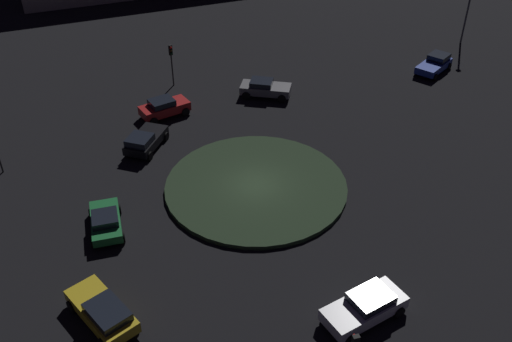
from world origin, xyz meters
The scene contains 10 objects.
ground_plane centered at (0.00, 0.00, 0.00)m, with size 120.08×120.08×0.00m, color black.
roundabout_island centered at (0.00, 0.00, 0.15)m, with size 12.27×12.27×0.30m, color #263823.
car_black centered at (-3.39, 8.87, 0.75)m, with size 4.27×3.73×1.47m.
car_yellow centered at (-13.17, -4.00, 0.78)m, with size 2.29×4.56×1.46m.
car_blue centered at (24.25, 3.64, 0.74)m, with size 4.40×2.72×1.47m.
car_grey centered at (8.83, 9.74, 0.78)m, with size 4.15×4.40×1.47m.
car_white centered at (-2.59, -12.11, 0.77)m, with size 4.66×2.56×1.48m.
car_red centered at (0.29, 12.18, 0.80)m, with size 4.06×2.28×1.54m.
car_green centered at (-9.80, 2.43, 0.67)m, with size 3.13×4.21×1.29m.
traffic_light_north centered at (3.80, 16.41, 2.72)m, with size 0.34×0.38×3.80m.
Camera 1 is at (-19.23, -23.86, 23.24)m, focal length 39.93 mm.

